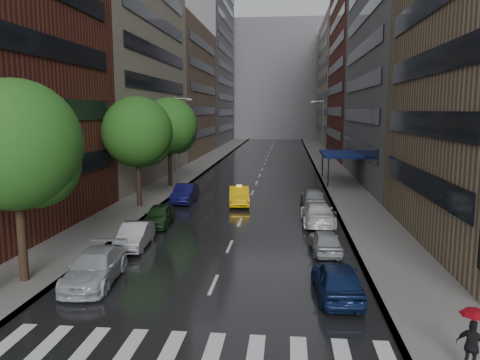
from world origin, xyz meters
TOP-DOWN VIEW (x-y plane):
  - ground at (0.00, 0.00)m, footprint 220.00×220.00m
  - road at (0.00, 50.00)m, footprint 14.00×140.00m
  - sidewalk_left at (-9.00, 50.00)m, footprint 4.00×140.00m
  - sidewalk_right at (9.00, 50.00)m, footprint 4.00×140.00m
  - crosswalk at (0.20, -2.00)m, footprint 13.15×2.80m
  - buildings_left at (-15.00, 58.79)m, footprint 8.00×108.00m
  - buildings_right at (15.00, 56.70)m, footprint 8.05×109.10m
  - building_far at (0.00, 118.00)m, footprint 40.00×14.00m
  - tree_near at (-8.60, 3.33)m, footprint 5.78×5.78m
  - tree_mid at (-8.60, 20.17)m, footprint 5.60×5.60m
  - tree_far at (-8.60, 30.31)m, footprint 5.72×5.72m
  - taxi at (-0.67, 22.07)m, footprint 2.15×4.80m
  - parked_cars_left at (-5.40, 12.00)m, footprint 2.46×23.92m
  - parked_cars_right at (5.40, 13.28)m, footprint 2.28×23.30m
  - ped_red_umbrella at (8.73, -2.52)m, footprint 0.97×0.89m
  - street_lamp_left at (-7.72, 30.00)m, footprint 1.74×0.22m
  - street_lamp_right at (7.72, 45.00)m, footprint 1.74×0.22m
  - awning at (8.98, 35.00)m, footprint 4.00×8.00m

SIDE VIEW (x-z plane):
  - ground at x=0.00m, z-range 0.00..0.00m
  - road at x=0.00m, z-range 0.00..0.01m
  - crosswalk at x=0.20m, z-range 0.01..0.02m
  - sidewalk_left at x=-9.00m, z-range 0.00..0.15m
  - sidewalk_right at x=9.00m, z-range 0.00..0.15m
  - parked_cars_left at x=-5.40m, z-range -0.04..1.50m
  - parked_cars_right at x=5.40m, z-range -0.03..1.56m
  - taxi at x=-0.67m, z-range 0.00..1.53m
  - ped_red_umbrella at x=8.73m, z-range 0.33..2.34m
  - awning at x=8.98m, z-range 1.57..4.70m
  - street_lamp_left at x=-7.72m, z-range 0.39..9.39m
  - street_lamp_right at x=7.72m, z-range 0.39..9.39m
  - tree_mid at x=-8.60m, z-range 1.65..10.57m
  - tree_far at x=-8.60m, z-range 1.68..10.80m
  - tree_near at x=-8.60m, z-range 1.70..10.91m
  - buildings_right at x=15.00m, z-range -2.97..33.03m
  - buildings_left at x=-15.00m, z-range -3.01..34.99m
  - building_far at x=0.00m, z-range 0.00..32.00m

